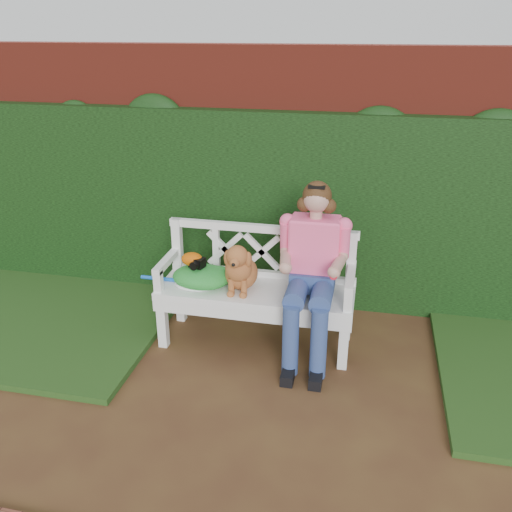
# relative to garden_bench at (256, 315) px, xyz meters

# --- Properties ---
(ground) EXTENTS (60.00, 60.00, 0.00)m
(ground) POSITION_rel_garden_bench_xyz_m (0.30, -0.89, -0.24)
(ground) COLOR #3F2317
(brick_wall) EXTENTS (10.00, 0.30, 2.20)m
(brick_wall) POSITION_rel_garden_bench_xyz_m (0.30, 1.01, 0.86)
(brick_wall) COLOR maroon
(brick_wall) RESTS_ON ground
(ivy_hedge) EXTENTS (10.00, 0.18, 1.70)m
(ivy_hedge) POSITION_rel_garden_bench_xyz_m (0.30, 0.79, 0.61)
(ivy_hedge) COLOR #1D4D18
(ivy_hedge) RESTS_ON ground
(grass_left) EXTENTS (2.60, 2.00, 0.05)m
(grass_left) POSITION_rel_garden_bench_xyz_m (-2.10, 0.01, -0.21)
(grass_left) COLOR #1B3B10
(grass_left) RESTS_ON ground
(garden_bench) EXTENTS (1.59, 0.64, 0.48)m
(garden_bench) POSITION_rel_garden_bench_xyz_m (0.00, 0.00, 0.00)
(garden_bench) COLOR white
(garden_bench) RESTS_ON ground
(seated_woman) EXTENTS (0.80, 0.89, 1.29)m
(seated_woman) POSITION_rel_garden_bench_xyz_m (0.43, -0.02, 0.40)
(seated_woman) COLOR #CB4F52
(seated_woman) RESTS_ON ground
(dog) EXTENTS (0.35, 0.42, 0.40)m
(dog) POSITION_rel_garden_bench_xyz_m (-0.11, -0.04, 0.44)
(dog) COLOR #A45C24
(dog) RESTS_ON garden_bench
(tennis_racket) EXTENTS (0.71, 0.41, 0.03)m
(tennis_racket) POSITION_rel_garden_bench_xyz_m (-0.50, -0.03, 0.26)
(tennis_racket) COLOR silver
(tennis_racket) RESTS_ON garden_bench
(green_bag) EXTENTS (0.53, 0.45, 0.16)m
(green_bag) POSITION_rel_garden_bench_xyz_m (-0.42, -0.04, 0.32)
(green_bag) COLOR #2C7625
(green_bag) RESTS_ON garden_bench
(camera_item) EXTENTS (0.13, 0.11, 0.07)m
(camera_item) POSITION_rel_garden_bench_xyz_m (-0.45, -0.04, 0.43)
(camera_item) COLOR black
(camera_item) RESTS_ON green_bag
(baseball_glove) EXTENTS (0.20, 0.17, 0.11)m
(baseball_glove) POSITION_rel_garden_bench_xyz_m (-0.50, -0.03, 0.45)
(baseball_glove) COLOR #BC4F06
(baseball_glove) RESTS_ON green_bag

